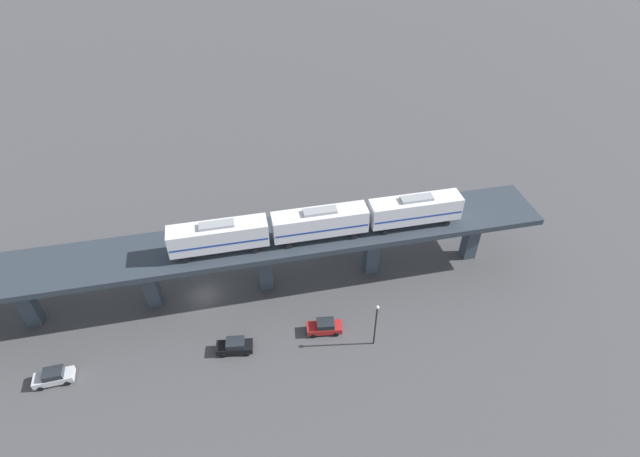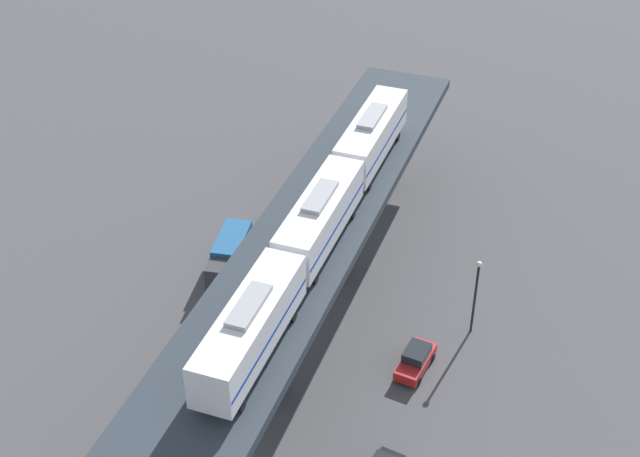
% 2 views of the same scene
% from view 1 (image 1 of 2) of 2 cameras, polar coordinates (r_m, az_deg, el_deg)
% --- Properties ---
extents(ground_plane, '(400.00, 400.00, 0.00)m').
position_cam_1_polar(ground_plane, '(70.55, -13.03, -7.45)').
color(ground_plane, '#424244').
extents(elevated_viaduct, '(11.77, 92.25, 8.80)m').
position_cam_1_polar(elevated_viaduct, '(65.33, -13.80, -2.95)').
color(elevated_viaduct, '#283039').
rests_on(elevated_viaduct, ground).
extents(subway_train, '(4.19, 37.28, 4.45)m').
position_cam_1_polar(subway_train, '(62.38, -0.00, 0.73)').
color(subway_train, silver).
rests_on(subway_train, elevated_viaduct).
extents(street_car_silver, '(1.96, 4.40, 1.89)m').
position_cam_1_polar(street_car_silver, '(67.15, -28.15, -14.68)').
color(street_car_silver, '#B7BABF').
rests_on(street_car_silver, ground).
extents(street_car_black, '(2.55, 4.65, 1.89)m').
position_cam_1_polar(street_car_black, '(63.06, -9.71, -13.09)').
color(street_car_black, black).
rests_on(street_car_black, ground).
extents(street_car_red, '(2.49, 4.63, 1.89)m').
position_cam_1_polar(street_car_red, '(64.03, 0.51, -11.16)').
color(street_car_red, '#AD1E1E').
rests_on(street_car_red, ground).
extents(delivery_truck, '(3.09, 7.41, 3.20)m').
position_cam_1_polar(delivery_truck, '(76.84, 2.04, 0.27)').
color(delivery_truck, '#333338').
rests_on(delivery_truck, ground).
extents(street_lamp, '(0.44, 0.44, 6.94)m').
position_cam_1_polar(street_lamp, '(60.77, 6.40, -10.56)').
color(street_lamp, black).
rests_on(street_lamp, ground).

